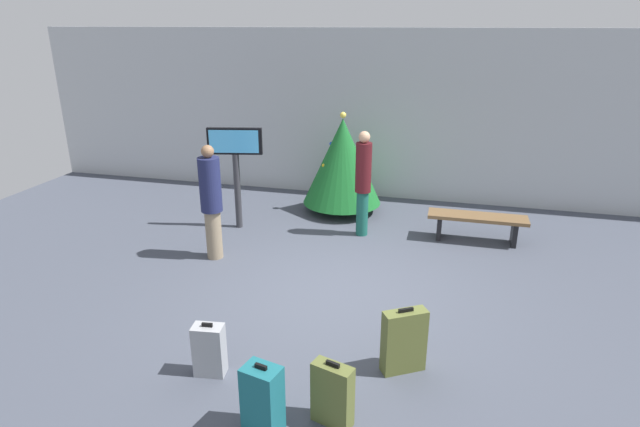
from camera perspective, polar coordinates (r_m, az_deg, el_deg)
ground_plane at (r=7.46m, az=2.03°, el=-8.75°), size 16.00×16.00×0.00m
back_wall at (r=11.20m, az=7.34°, el=10.58°), size 16.00×0.20×3.52m
holiday_tree at (r=10.27m, az=2.47°, el=5.75°), size 1.55×1.55×2.01m
flight_info_kiosk at (r=9.47m, az=-9.25°, el=6.04°), size 0.97×0.28×1.87m
waiting_bench at (r=9.41m, az=16.85°, el=-0.84°), size 1.68×0.44×0.48m
traveller_0 at (r=8.34m, az=-11.86°, el=1.48°), size 0.47×0.47×1.87m
traveller_1 at (r=9.11m, az=4.75°, el=3.63°), size 0.38×0.38×1.89m
suitcase_0 at (r=5.91m, az=-12.06°, el=-14.44°), size 0.35×0.24×0.63m
suitcase_1 at (r=5.11m, az=-6.33°, el=-19.64°), size 0.39×0.32×0.73m
suitcase_2 at (r=5.87m, az=9.20°, el=-13.66°), size 0.50×0.40×0.77m
suitcase_3 at (r=5.18m, az=1.38°, el=-19.24°), size 0.42×0.27×0.69m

